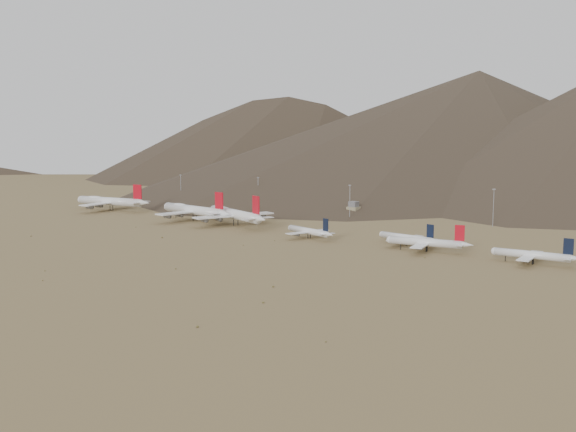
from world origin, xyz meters
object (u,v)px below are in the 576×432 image
Objects in this scene: widebody_east at (235,214)px; narrowbody_a at (310,231)px; widebody_west at (110,201)px; widebody_centre at (194,210)px; narrowbody_b at (408,238)px; control_tower at (354,210)px.

widebody_east is 1.80× the size of narrowbody_a.
narrowbody_a is at bearing -15.30° from widebody_west.
widebody_east is at bearing 7.12° from widebody_centre.
widebody_east reaches higher than narrowbody_b.
widebody_centre is (99.15, -3.93, 0.07)m from widebody_west.
narrowbody_a is at bearing -73.57° from control_tower.
widebody_east is (39.74, -0.61, 0.05)m from widebody_centre.
widebody_west is 0.99× the size of widebody_centre.
narrowbody_b is 123.35m from control_tower.
widebody_west is at bearing -174.28° from widebody_centre.
narrowbody_a is at bearing -0.19° from widebody_centre.
narrowbody_b is (130.00, -2.25, -3.46)m from widebody_east.
control_tower is (42.81, 84.99, -2.45)m from widebody_east.
narrowbody_b is at bearing -11.32° from widebody_west.
narrowbody_a is 1.00× the size of narrowbody_b.
widebody_centre reaches higher than narrowbody_b.
narrowbody_a is 3.34× the size of control_tower.
widebody_west reaches higher than narrowbody_b.
widebody_east reaches higher than narrowbody_a.
widebody_centre is at bearing -171.95° from narrowbody_a.
widebody_west is 1.03× the size of widebody_east.
widebody_centre is 113.39m from narrowbody_a.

